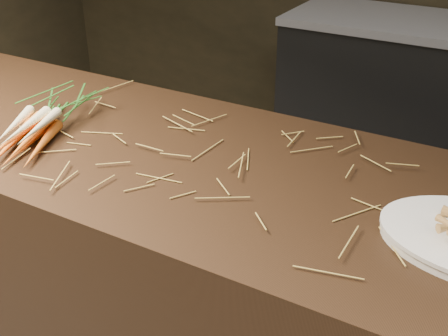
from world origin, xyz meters
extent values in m
cube|color=black|center=(0.00, 0.30, 0.45)|extent=(2.40, 0.70, 0.90)
cone|color=orange|center=(-0.52, 0.12, 0.92)|extent=(0.13, 0.23, 0.03)
cone|color=orange|center=(-0.48, 0.13, 0.92)|extent=(0.11, 0.24, 0.03)
cone|color=orange|center=(-0.44, 0.14, 0.92)|extent=(0.13, 0.23, 0.03)
cone|color=orange|center=(-0.50, 0.12, 0.94)|extent=(0.10, 0.24, 0.03)
cone|color=orange|center=(-0.46, 0.13, 0.94)|extent=(0.12, 0.24, 0.03)
cone|color=beige|center=(-0.51, 0.13, 0.96)|extent=(0.13, 0.21, 0.04)
cone|color=beige|center=(-0.48, 0.13, 0.96)|extent=(0.10, 0.22, 0.03)
cone|color=beige|center=(-0.45, 0.15, 0.96)|extent=(0.11, 0.22, 0.04)
ellipsoid|color=#2A6E23|center=(-0.55, 0.33, 0.94)|extent=(0.21, 0.25, 0.08)
camera|label=1|loc=(0.56, -0.71, 1.54)|focal=45.00mm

